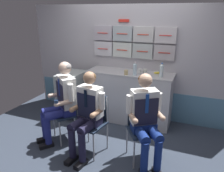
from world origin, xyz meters
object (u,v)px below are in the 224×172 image
Objects in this scene: service_trolley at (72,92)px; snack_banana at (159,73)px; folding_chair_near_trolley at (141,122)px; folding_chair_left at (72,108)px; coffee_cup_spare at (126,72)px; crew_member_near_trolley at (146,117)px; water_bottle_tall at (162,70)px; crew_member_center at (87,112)px; crew_member_left at (62,99)px; folding_chair_center at (94,117)px.

snack_banana is (1.66, 0.25, 0.52)m from service_trolley.
snack_banana reaches higher than folding_chair_near_trolley.
coffee_cup_spare is (0.66, 0.76, 0.47)m from folding_chair_left.
snack_banana is at bearing 40.71° from folding_chair_left.
crew_member_near_trolley reaches higher than water_bottle_tall.
crew_member_center is 1.55m from snack_banana.
coffee_cup_spare is (-0.51, 0.82, 0.47)m from folding_chair_near_trolley.
crew_member_left is 0.58m from crew_member_center.
folding_chair_left is at bearing 161.51° from folding_chair_center.
crew_member_left is 1.03× the size of crew_member_near_trolley.
crew_member_center reaches higher than coffee_cup_spare.
service_trolley is at bearing -177.56° from water_bottle_tall.
folding_chair_center is at bearing -18.49° from folding_chair_left.
folding_chair_left is 1.62m from snack_banana.
folding_chair_center is 10.33× the size of coffee_cup_spare.
crew_member_near_trolley reaches higher than coffee_cup_spare.
coffee_cup_spare is (-0.60, 0.96, 0.31)m from crew_member_near_trolley.
folding_chair_left is at bearing 144.43° from crew_member_center.
service_trolley is at bearing 112.84° from crew_member_left.
crew_member_left is at bearing -138.34° from snack_banana.
snack_banana is (0.74, 1.34, 0.30)m from crew_member_center.
water_bottle_tall is at bearing 33.67° from folding_chair_left.
folding_chair_near_trolley is at bearing -58.13° from coffee_cup_spare.
service_trolley is 3.56× the size of water_bottle_tall.
crew_member_near_trolley is (0.82, 0.12, 0.02)m from crew_member_center.
crew_member_near_trolley is (1.26, -0.20, 0.17)m from folding_chair_left.
folding_chair_left is 1.11m from coffee_cup_spare.
service_trolley is at bearing 179.53° from coffee_cup_spare.
folding_chair_left is at bearing -58.17° from service_trolley.
crew_member_near_trolley is at bearing -56.39° from folding_chair_near_trolley.
snack_banana is (0.71, 1.18, 0.45)m from folding_chair_center.
folding_chair_left is 1.61m from water_bottle_tall.
water_bottle_tall reaches higher than coffee_cup_spare.
crew_member_near_trolley is 7.38× the size of snack_banana.
snack_banana is (1.18, 1.02, 0.45)m from folding_chair_left.
crew_member_near_trolley is (1.36, -0.08, -0.02)m from crew_member_left.
water_bottle_tall is 0.61m from coffee_cup_spare.
water_bottle_tall is at bearing 84.55° from folding_chair_near_trolley.
folding_chair_left is 3.52× the size of water_bottle_tall.
coffee_cup_spare is at bearing 48.84° from folding_chair_left.
snack_banana is at bearing 61.20° from crew_member_center.
crew_member_left is (0.37, -0.89, 0.26)m from service_trolley.
folding_chair_center is 0.22m from crew_member_center.
snack_banana reaches higher than folding_chair_left.
water_bottle_tall is (1.36, 0.96, 0.35)m from crew_member_left.
crew_member_near_trolley is at bearing -89.83° from water_bottle_tall.
coffee_cup_spare is (-0.60, -0.08, -0.07)m from water_bottle_tall.
coffee_cup_spare reaches higher than service_trolley.
crew_member_near_trolley is 1.17m from coffee_cup_spare.
water_bottle_tall is at bearing -66.59° from snack_banana.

